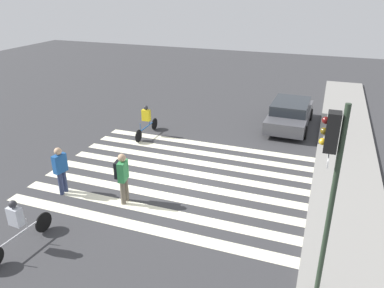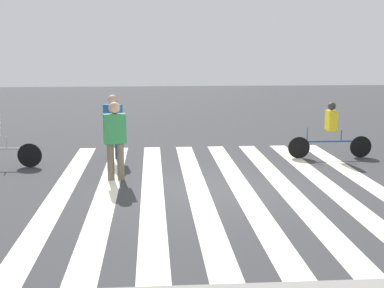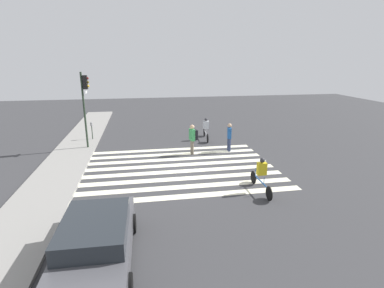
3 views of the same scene
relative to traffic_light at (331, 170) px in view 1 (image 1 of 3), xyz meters
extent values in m
plane|color=#38383A|center=(-4.48, -5.35, -3.42)|extent=(60.00, 60.00, 0.00)
cube|color=gray|center=(-4.48, 0.90, -3.35)|extent=(36.00, 2.50, 0.14)
cube|color=#F2EDCC|center=(-7.93, -5.35, -3.42)|extent=(0.48, 10.00, 0.01)
cube|color=#F2EDCC|center=(-6.94, -5.35, -3.42)|extent=(0.48, 10.00, 0.01)
cube|color=#F2EDCC|center=(-5.96, -5.35, -3.42)|extent=(0.48, 10.00, 0.01)
cube|color=#F2EDCC|center=(-4.97, -5.35, -3.42)|extent=(0.48, 10.00, 0.01)
cube|color=#F2EDCC|center=(-3.99, -5.35, -3.42)|extent=(0.48, 10.00, 0.01)
cube|color=#F2EDCC|center=(-3.00, -5.35, -3.42)|extent=(0.48, 10.00, 0.01)
cube|color=#F2EDCC|center=(-2.02, -5.35, -3.42)|extent=(0.48, 10.00, 0.01)
cube|color=#F2EDCC|center=(-1.03, -5.35, -3.42)|extent=(0.48, 10.00, 0.01)
cylinder|color=#283828|center=(0.00, 0.12, -0.98)|extent=(0.12, 0.12, 4.89)
cube|color=black|center=(0.00, -0.09, 0.85)|extent=(0.32, 0.26, 0.84)
cube|color=silver|center=(0.00, -0.09, 0.25)|extent=(0.60, 0.02, 0.16)
sphere|color=#590F0F|center=(0.00, -0.25, 1.08)|extent=(0.15, 0.15, 0.15)
sphere|color=#59470F|center=(0.00, -0.25, 0.85)|extent=(0.15, 0.15, 0.15)
sphere|color=gold|center=(0.00, -0.25, 0.62)|extent=(0.15, 0.15, 0.15)
cylinder|color=navy|center=(-2.05, -8.78, -3.00)|extent=(0.16, 0.16, 0.85)
cylinder|color=navy|center=(-1.83, -8.78, -3.00)|extent=(0.16, 0.16, 0.85)
cube|color=#1E5199|center=(-1.94, -8.78, -2.24)|extent=(0.53, 0.32, 0.67)
sphere|color=tan|center=(-1.94, -8.78, -1.77)|extent=(0.27, 0.27, 0.27)
cylinder|color=#6B6051|center=(-2.27, -6.37, -2.98)|extent=(0.16, 0.16, 0.88)
cylinder|color=#6B6051|center=(-2.04, -6.37, -2.98)|extent=(0.16, 0.16, 0.88)
cube|color=#338C4C|center=(-2.15, -6.37, -2.20)|extent=(0.54, 0.32, 0.69)
sphere|color=tan|center=(-2.15, -6.37, -1.72)|extent=(0.27, 0.27, 0.27)
cube|color=black|center=(-2.19, -6.57, -2.20)|extent=(0.41, 0.25, 0.58)
cylinder|color=black|center=(0.16, -7.87, -3.11)|extent=(0.63, 0.09, 0.63)
cube|color=#B2B2B7|center=(1.05, -7.94, -2.94)|extent=(1.51, 0.15, 0.04)
cylinder|color=#B2B2B7|center=(0.74, -7.92, -2.78)|extent=(0.03, 0.03, 0.32)
cube|color=silver|center=(1.05, -7.94, -2.34)|extent=(0.27, 0.42, 0.55)
sphere|color=#333338|center=(1.05, -7.94, -1.95)|extent=(0.22, 0.22, 0.22)
cylinder|color=black|center=(-7.10, -8.43, -3.12)|extent=(0.61, 0.04, 0.61)
cylinder|color=black|center=(-8.88, -8.43, -3.12)|extent=(0.61, 0.04, 0.61)
cube|color=#1E4C8C|center=(-7.99, -8.43, -2.95)|extent=(1.51, 0.04, 0.04)
cylinder|color=#1E4C8C|center=(-8.30, -8.43, -2.79)|extent=(0.03, 0.03, 0.32)
cylinder|color=#1E4C8C|center=(-7.32, -8.43, -2.75)|extent=(0.03, 0.03, 0.40)
cube|color=yellow|center=(-7.99, -8.43, -2.36)|extent=(0.24, 0.40, 0.55)
sphere|color=#333338|center=(-7.99, -8.43, -1.96)|extent=(0.22, 0.22, 0.22)
cube|color=#4C4C51|center=(-11.74, -1.93, -2.85)|extent=(4.76, 2.05, 0.63)
cube|color=#23282D|center=(-11.74, -1.93, -2.28)|extent=(2.63, 1.84, 0.51)
cylinder|color=black|center=(-10.26, -1.01, -3.10)|extent=(0.64, 0.21, 0.64)
cylinder|color=black|center=(-10.30, -2.91, -3.10)|extent=(0.64, 0.21, 0.64)
cylinder|color=black|center=(-13.18, -0.94, -3.10)|extent=(0.64, 0.21, 0.64)
cylinder|color=black|center=(-13.22, -2.85, -3.10)|extent=(0.64, 0.21, 0.64)
camera|label=1|loc=(7.54, -0.33, 3.61)|focal=35.00mm
camera|label=2|loc=(-3.01, 5.96, -0.29)|focal=50.00mm
camera|label=3|loc=(-19.48, -3.34, 2.28)|focal=28.00mm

